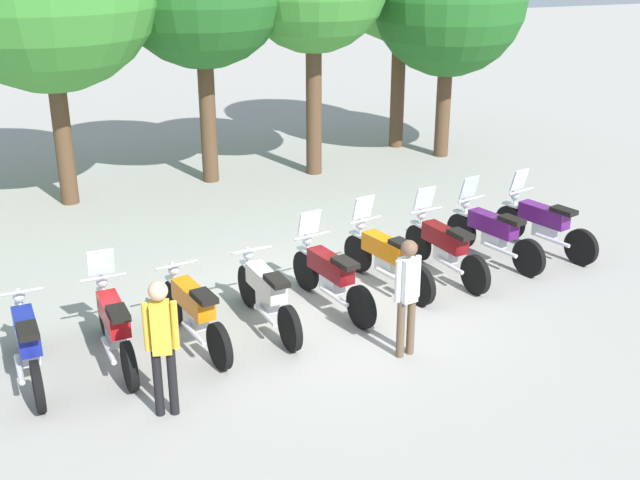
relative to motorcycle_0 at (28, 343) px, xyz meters
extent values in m
plane|color=#9E9B93|center=(4.35, 0.65, -0.50)|extent=(80.00, 80.00, 0.00)
cylinder|color=black|center=(-0.06, 0.74, -0.18)|extent=(0.16, 0.65, 0.64)
cylinder|color=black|center=(0.07, -0.80, -0.18)|extent=(0.16, 0.65, 0.64)
cube|color=silver|center=(-0.06, 0.74, 0.16)|extent=(0.15, 0.37, 0.04)
cube|color=navy|center=(0.00, 0.02, 0.17)|extent=(0.34, 0.97, 0.30)
cube|color=silver|center=(0.01, -0.03, -0.10)|extent=(0.25, 0.42, 0.24)
cube|color=black|center=(0.04, -0.38, 0.36)|extent=(0.28, 0.46, 0.08)
cylinder|color=silver|center=(-0.06, 0.65, 0.13)|extent=(0.07, 0.23, 0.64)
cylinder|color=silver|center=(-0.05, 0.56, 0.47)|extent=(0.62, 0.09, 0.04)
sphere|color=silver|center=(-0.06, 0.69, 0.35)|extent=(0.17, 0.17, 0.16)
cylinder|color=silver|center=(-0.13, -0.34, -0.16)|extent=(0.13, 0.70, 0.07)
cylinder|color=black|center=(1.02, 0.85, -0.18)|extent=(0.16, 0.65, 0.64)
cylinder|color=black|center=(1.16, -0.69, -0.18)|extent=(0.16, 0.65, 0.64)
cube|color=silver|center=(1.02, 0.85, 0.16)|extent=(0.15, 0.37, 0.04)
cube|color=red|center=(1.09, 0.13, 0.17)|extent=(0.34, 0.97, 0.30)
cube|color=silver|center=(1.09, 0.08, -0.10)|extent=(0.26, 0.42, 0.24)
cube|color=black|center=(1.12, -0.27, 0.36)|extent=(0.28, 0.46, 0.08)
cylinder|color=silver|center=(1.03, 0.76, 0.13)|extent=(0.07, 0.23, 0.64)
cylinder|color=silver|center=(1.04, 0.67, 0.47)|extent=(0.62, 0.09, 0.04)
sphere|color=silver|center=(1.03, 0.80, 0.35)|extent=(0.17, 0.17, 0.16)
cylinder|color=silver|center=(0.96, -0.23, -0.16)|extent=(0.13, 0.70, 0.07)
cube|color=silver|center=(1.03, 0.73, 0.67)|extent=(0.37, 0.16, 0.39)
cylinder|color=black|center=(2.02, 0.94, -0.18)|extent=(0.23, 0.65, 0.64)
cylinder|color=black|center=(2.33, -0.58, -0.18)|extent=(0.23, 0.65, 0.64)
cube|color=silver|center=(2.02, 0.94, 0.16)|extent=(0.19, 0.38, 0.04)
cube|color=orange|center=(2.17, 0.23, 0.17)|extent=(0.44, 0.98, 0.30)
cube|color=silver|center=(2.18, 0.18, -0.10)|extent=(0.30, 0.44, 0.24)
cube|color=black|center=(2.25, -0.16, 0.36)|extent=(0.32, 0.48, 0.08)
cylinder|color=silver|center=(2.04, 0.85, 0.13)|extent=(0.09, 0.23, 0.64)
cylinder|color=silver|center=(2.06, 0.76, 0.47)|extent=(0.61, 0.16, 0.04)
sphere|color=silver|center=(2.03, 0.89, 0.35)|extent=(0.19, 0.19, 0.16)
cylinder|color=silver|center=(2.08, -0.14, -0.16)|extent=(0.21, 0.70, 0.07)
cylinder|color=black|center=(3.18, 1.12, -0.18)|extent=(0.17, 0.65, 0.64)
cylinder|color=black|center=(3.35, -0.42, -0.18)|extent=(0.17, 0.65, 0.64)
cube|color=silver|center=(3.18, 1.12, 0.16)|extent=(0.16, 0.37, 0.04)
cube|color=silver|center=(3.26, 0.40, 0.17)|extent=(0.36, 0.97, 0.30)
cube|color=silver|center=(3.26, 0.35, -0.10)|extent=(0.26, 0.42, 0.24)
cube|color=black|center=(3.30, 0.01, 0.36)|extent=(0.29, 0.46, 0.08)
cylinder|color=silver|center=(3.19, 1.04, 0.13)|extent=(0.08, 0.23, 0.64)
cylinder|color=silver|center=(3.20, 0.95, 0.47)|extent=(0.62, 0.11, 0.04)
sphere|color=silver|center=(3.18, 1.08, 0.35)|extent=(0.18, 0.18, 0.16)
cylinder|color=silver|center=(3.14, 0.04, -0.16)|extent=(0.15, 0.70, 0.07)
cylinder|color=black|center=(4.19, 1.37, -0.18)|extent=(0.23, 0.65, 0.64)
cylinder|color=black|center=(4.51, -0.15, -0.18)|extent=(0.23, 0.65, 0.64)
cube|color=silver|center=(4.19, 1.37, 0.16)|extent=(0.19, 0.38, 0.04)
cube|color=maroon|center=(4.34, 0.66, 0.17)|extent=(0.45, 0.98, 0.30)
cube|color=silver|center=(4.35, 0.61, -0.10)|extent=(0.30, 0.44, 0.24)
cube|color=black|center=(4.42, 0.27, 0.36)|extent=(0.33, 0.48, 0.08)
cylinder|color=silver|center=(4.20, 1.28, 0.13)|extent=(0.10, 0.23, 0.64)
cylinder|color=silver|center=(4.22, 1.19, 0.47)|extent=(0.61, 0.16, 0.04)
sphere|color=silver|center=(4.20, 1.32, 0.35)|extent=(0.19, 0.19, 0.16)
cylinder|color=silver|center=(4.25, 0.28, -0.16)|extent=(0.21, 0.70, 0.07)
cube|color=silver|center=(4.21, 1.25, 0.67)|extent=(0.38, 0.20, 0.39)
cylinder|color=black|center=(5.23, 1.74, -0.18)|extent=(0.26, 0.64, 0.64)
cylinder|color=black|center=(5.63, 0.24, -0.18)|extent=(0.26, 0.64, 0.64)
cube|color=silver|center=(5.23, 1.74, 0.16)|extent=(0.21, 0.38, 0.04)
cube|color=orange|center=(5.42, 1.04, 0.17)|extent=(0.50, 0.98, 0.30)
cube|color=silver|center=(5.43, 0.99, -0.10)|extent=(0.32, 0.44, 0.24)
cube|color=black|center=(5.52, 0.65, 0.36)|extent=(0.35, 0.49, 0.08)
cylinder|color=silver|center=(5.26, 1.65, 0.13)|extent=(0.11, 0.23, 0.64)
cylinder|color=silver|center=(5.28, 1.56, 0.47)|extent=(0.61, 0.19, 0.04)
sphere|color=silver|center=(5.25, 1.69, 0.35)|extent=(0.20, 0.20, 0.16)
cylinder|color=silver|center=(5.36, 0.66, -0.16)|extent=(0.25, 0.69, 0.07)
cube|color=silver|center=(5.26, 1.62, 0.67)|extent=(0.38, 0.22, 0.39)
cylinder|color=black|center=(6.40, 1.83, -0.18)|extent=(0.20, 0.65, 0.64)
cylinder|color=black|center=(6.64, 0.30, -0.18)|extent=(0.20, 0.65, 0.64)
cube|color=silver|center=(6.40, 1.83, 0.16)|extent=(0.17, 0.37, 0.04)
cube|color=maroon|center=(6.51, 1.12, 0.17)|extent=(0.40, 0.98, 0.30)
cube|color=silver|center=(6.52, 1.07, -0.10)|extent=(0.28, 0.43, 0.24)
cube|color=black|center=(6.57, 0.72, 0.36)|extent=(0.30, 0.47, 0.08)
cylinder|color=silver|center=(6.41, 1.74, 0.13)|extent=(0.08, 0.23, 0.64)
cylinder|color=silver|center=(6.43, 1.66, 0.47)|extent=(0.62, 0.13, 0.04)
sphere|color=silver|center=(6.41, 1.78, 0.35)|extent=(0.18, 0.18, 0.16)
cylinder|color=silver|center=(6.41, 0.75, -0.16)|extent=(0.18, 0.70, 0.07)
cube|color=silver|center=(6.42, 1.71, 0.67)|extent=(0.38, 0.19, 0.39)
cylinder|color=black|center=(7.39, 2.10, -0.18)|extent=(0.27, 0.64, 0.64)
cylinder|color=black|center=(7.82, 0.61, -0.18)|extent=(0.27, 0.64, 0.64)
cube|color=silver|center=(7.39, 2.10, 0.16)|extent=(0.21, 0.38, 0.04)
cube|color=#59196B|center=(7.59, 1.40, 0.17)|extent=(0.51, 0.98, 0.30)
cube|color=silver|center=(7.60, 1.35, -0.10)|extent=(0.32, 0.45, 0.24)
cube|color=black|center=(7.70, 1.02, 0.36)|extent=(0.35, 0.49, 0.08)
cylinder|color=silver|center=(7.42, 2.01, 0.13)|extent=(0.11, 0.23, 0.64)
cylinder|color=silver|center=(7.44, 1.92, 0.47)|extent=(0.61, 0.21, 0.04)
sphere|color=silver|center=(7.41, 2.05, 0.35)|extent=(0.20, 0.20, 0.16)
cylinder|color=silver|center=(7.53, 1.02, -0.16)|extent=(0.26, 0.69, 0.07)
cube|color=silver|center=(7.42, 1.98, 0.67)|extent=(0.38, 0.23, 0.39)
cylinder|color=black|center=(8.46, 2.18, -0.18)|extent=(0.29, 0.64, 0.64)
cylinder|color=black|center=(8.92, 0.70, -0.18)|extent=(0.29, 0.64, 0.64)
cube|color=silver|center=(8.46, 2.18, 0.16)|extent=(0.22, 0.38, 0.04)
cube|color=#59196B|center=(8.68, 1.49, 0.17)|extent=(0.53, 0.98, 0.30)
cube|color=silver|center=(8.69, 1.44, -0.10)|extent=(0.33, 0.45, 0.24)
cube|color=black|center=(8.79, 1.11, 0.36)|extent=(0.36, 0.49, 0.08)
cylinder|color=silver|center=(8.49, 2.10, 0.13)|extent=(0.12, 0.23, 0.64)
cylinder|color=silver|center=(8.51, 2.01, 0.47)|extent=(0.60, 0.22, 0.04)
sphere|color=silver|center=(8.47, 2.13, 0.35)|extent=(0.20, 0.20, 0.16)
cylinder|color=silver|center=(8.63, 1.11, -0.16)|extent=(0.28, 0.69, 0.07)
cube|color=silver|center=(8.49, 2.07, 0.67)|extent=(0.38, 0.23, 0.39)
cylinder|color=black|center=(1.58, -1.42, -0.08)|extent=(0.13, 0.13, 0.84)
cylinder|color=black|center=(1.41, -1.39, -0.08)|extent=(0.13, 0.13, 0.84)
cube|color=gold|center=(1.49, -1.41, 0.65)|extent=(0.26, 0.24, 0.63)
cylinder|color=gold|center=(1.65, -1.44, 0.67)|extent=(0.09, 0.09, 0.60)
cylinder|color=gold|center=(1.34, -1.38, 0.67)|extent=(0.09, 0.09, 0.60)
sphere|color=#DBAD89|center=(1.49, -1.41, 1.11)|extent=(0.27, 0.27, 0.23)
cylinder|color=brown|center=(4.85, -1.07, -0.10)|extent=(0.13, 0.13, 0.81)
cylinder|color=brown|center=(4.68, -1.10, -0.10)|extent=(0.13, 0.13, 0.81)
cube|color=silver|center=(4.76, -1.09, 0.61)|extent=(0.26, 0.24, 0.61)
cylinder|color=silver|center=(4.92, -1.05, 0.63)|extent=(0.09, 0.09, 0.58)
cylinder|color=silver|center=(4.61, -1.12, 0.63)|extent=(0.09, 0.09, 0.58)
sphere|color=brown|center=(4.76, -1.09, 1.06)|extent=(0.26, 0.26, 0.22)
cylinder|color=brown|center=(0.91, 7.09, 1.00)|extent=(0.36, 0.36, 3.00)
cylinder|color=brown|center=(4.04, 7.63, 1.05)|extent=(0.36, 0.36, 3.10)
cylinder|color=brown|center=(6.46, 7.41, 1.13)|extent=(0.36, 0.36, 3.27)
cylinder|color=brown|center=(9.31, 9.01, 1.12)|extent=(0.36, 0.36, 3.25)
cylinder|color=brown|center=(9.99, 7.77, 0.78)|extent=(0.36, 0.36, 2.56)
camera|label=1|loc=(0.46, -9.64, 4.92)|focal=44.80mm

